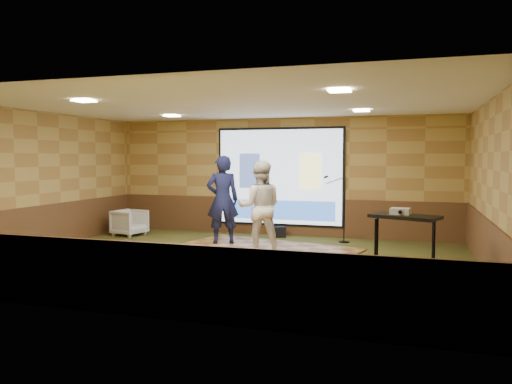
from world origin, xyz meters
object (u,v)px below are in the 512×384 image
(player_left, at_px, (223,200))
(player_right, at_px, (260,207))
(duffel_bag, at_px, (277,232))
(mic_stand, at_px, (342,221))
(projector, at_px, (400,211))
(banquet_chair, at_px, (130,223))
(av_table, at_px, (405,234))
(dance_floor, at_px, (255,251))
(projector_screen, at_px, (280,178))

(player_left, xyz_separation_m, player_right, (1.15, -0.84, -0.05))
(player_right, bearing_deg, duffel_bag, -100.97)
(player_right, height_order, mic_stand, player_right)
(projector, bearing_deg, banquet_chair, 164.59)
(duffel_bag, bearing_deg, player_right, -84.07)
(av_table, distance_m, projector, 0.36)
(dance_floor, relative_size, player_left, 1.92)
(banquet_chair, bearing_deg, mic_stand, -70.59)
(dance_floor, relative_size, av_table, 3.55)
(player_right, bearing_deg, banquet_chair, -36.10)
(projector, distance_m, mic_stand, 3.79)
(dance_floor, height_order, duffel_bag, duffel_bag)
(player_left, bearing_deg, mic_stand, 177.34)
(projector_screen, height_order, banquet_chair, projector_screen)
(player_right, bearing_deg, projector, 134.97)
(player_right, bearing_deg, av_table, 134.83)
(projector, relative_size, duffel_bag, 0.71)
(player_left, relative_size, player_right, 1.06)
(mic_stand, bearing_deg, banquet_chair, -172.01)
(player_left, relative_size, banquet_chair, 2.77)
(projector, bearing_deg, mic_stand, 119.56)
(player_right, height_order, duffel_bag, player_right)
(projector_screen, bearing_deg, player_left, -116.91)
(player_left, distance_m, banquet_chair, 2.89)
(player_right, distance_m, av_table, 3.28)
(dance_floor, distance_m, player_left, 1.58)
(player_right, relative_size, projector, 6.34)
(player_left, bearing_deg, av_table, 122.99)
(projector, bearing_deg, player_right, 159.54)
(projector, bearing_deg, projector_screen, 134.57)
(player_right, distance_m, banquet_chair, 4.18)
(projector, distance_m, banquet_chair, 7.34)
(banquet_chair, bearing_deg, player_right, -96.32)
(dance_floor, distance_m, mic_stand, 2.43)
(player_right, distance_m, projector, 3.19)
(projector_screen, distance_m, banquet_chair, 4.01)
(mic_stand, bearing_deg, player_left, -154.92)
(player_right, height_order, projector, player_right)
(av_table, xyz_separation_m, duffel_bag, (-3.12, 3.80, -0.65))
(dance_floor, xyz_separation_m, banquet_chair, (-3.75, 1.18, 0.32))
(player_right, bearing_deg, dance_floor, -66.53)
(projector_screen, bearing_deg, av_table, -52.78)
(projector_screen, bearing_deg, projector, -53.11)
(dance_floor, distance_m, duffel_bag, 2.08)
(duffel_bag, bearing_deg, banquet_chair, -166.41)
(player_left, xyz_separation_m, banquet_chair, (-2.75, 0.51, -0.70))
(projector_screen, distance_m, mic_stand, 2.04)
(projector_screen, height_order, duffel_bag, projector_screen)
(av_table, xyz_separation_m, banquet_chair, (-6.78, 2.91, -0.46))
(projector, bearing_deg, av_table, -25.67)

